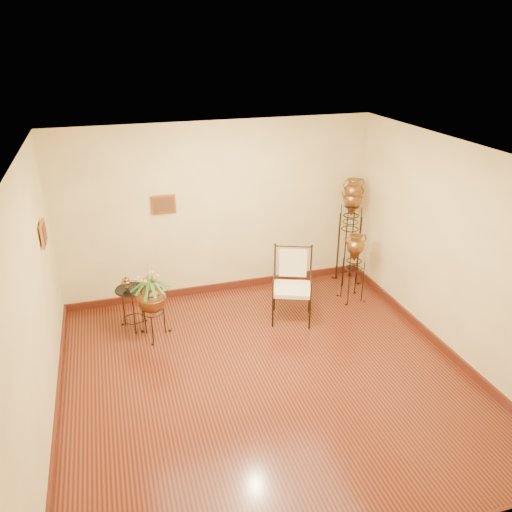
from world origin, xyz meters
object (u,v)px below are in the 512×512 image
object	(u,v)px
planter_urn	(151,297)
amphora_tall	(350,231)
amphora_mid	(349,235)
side_table	(133,307)
armchair	(292,286)

from	to	relation	value
planter_urn	amphora_tall	bearing A→B (deg)	12.63
amphora_mid	planter_urn	bearing A→B (deg)	-167.37
amphora_tall	side_table	world-z (taller)	amphora_tall
amphora_tall	planter_urn	size ratio (longest dim) A/B	1.62
amphora_mid	armchair	bearing A→B (deg)	-146.61
planter_urn	amphora_mid	bearing A→B (deg)	12.63
amphora_mid	planter_urn	world-z (taller)	amphora_mid
amphora_mid	side_table	xyz separation A→B (m)	(-3.64, -0.42, -0.54)
amphora_tall	amphora_mid	xyz separation A→B (m)	(0.00, 0.00, -0.08)
amphora_mid	armchair	xyz separation A→B (m)	(-1.36, -0.89, -0.32)
amphora_tall	side_table	xyz separation A→B (m)	(-3.64, -0.42, -0.62)
amphora_mid	planter_urn	size ratio (longest dim) A/B	1.51
amphora_tall	armchair	bearing A→B (deg)	-146.61
amphora_mid	side_table	world-z (taller)	amphora_mid
armchair	side_table	world-z (taller)	armchair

